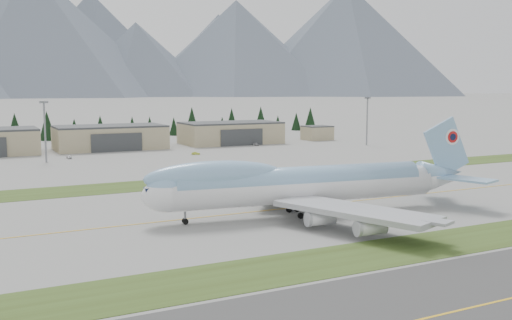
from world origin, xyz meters
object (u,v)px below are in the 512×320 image
boeing_747_freighter (302,184)px  hangar_center (110,137)px  hangar_right (231,133)px  service_vehicle_c (256,145)px  service_vehicle_a (69,159)px  service_vehicle_b (196,155)px

boeing_747_freighter → hangar_center: size_ratio=1.64×
boeing_747_freighter → hangar_center: boeing_747_freighter is taller
hangar_right → service_vehicle_c: bearing=-66.2°
hangar_center → service_vehicle_a: 37.72m
service_vehicle_b → hangar_right: bearing=-19.4°
boeing_747_freighter → hangar_right: (53.39, 157.22, -1.41)m
hangar_right → service_vehicle_b: size_ratio=13.45×
service_vehicle_b → service_vehicle_c: size_ratio=0.83×
hangar_right → service_vehicle_b: 52.05m
boeing_747_freighter → service_vehicle_c: size_ratio=18.26×
boeing_747_freighter → hangar_center: 157.37m
service_vehicle_c → service_vehicle_b: bearing=-154.5°
hangar_center → service_vehicle_a: bearing=-127.3°
boeing_747_freighter → hangar_right: size_ratio=1.64×
boeing_747_freighter → service_vehicle_a: boeing_747_freighter is taller
hangar_right → service_vehicle_a: (-82.60, -29.71, -5.39)m
boeing_747_freighter → service_vehicle_b: bearing=87.7°
hangar_center → service_vehicle_c: size_ratio=11.16×
service_vehicle_a → hangar_right: bearing=16.7°
boeing_747_freighter → service_vehicle_b: 119.62m
hangar_center → service_vehicle_b: (26.48, -39.45, -5.39)m
hangar_right → hangar_center: bearing=180.0°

